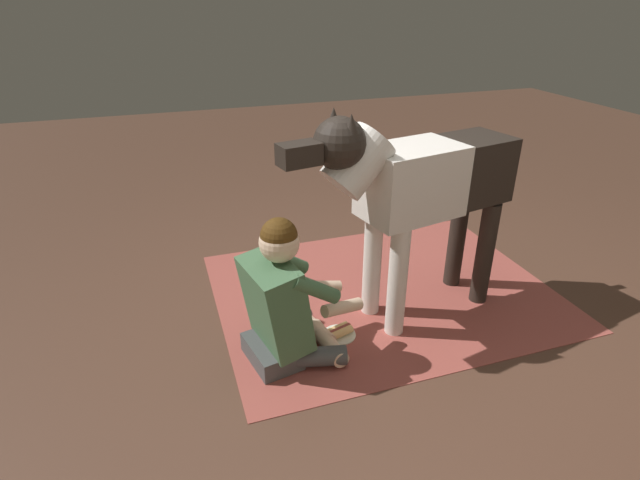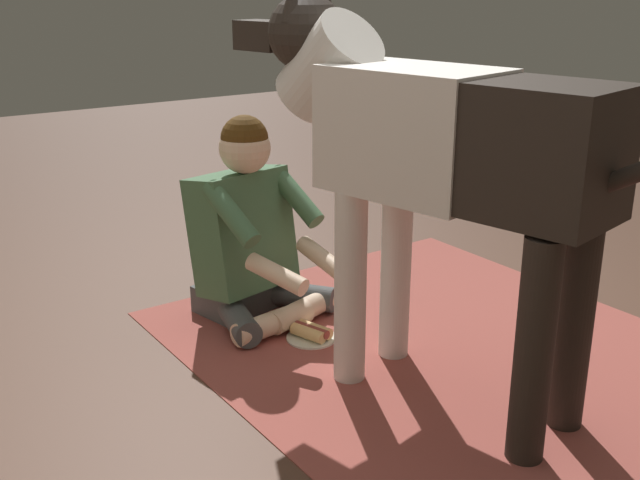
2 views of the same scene
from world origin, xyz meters
TOP-DOWN VIEW (x-y plane):
  - ground_plane at (0.00, 0.00)m, footprint 13.02×13.02m
  - area_rug at (-0.12, -0.19)m, footprint 2.25×1.77m
  - person_sitting_on_floor at (0.69, 0.26)m, footprint 0.69×0.57m
  - large_dog at (-0.18, 0.08)m, footprint 1.66×0.54m
  - hot_dog_on_plate at (0.34, 0.19)m, footprint 0.20×0.20m

SIDE VIEW (x-z plane):
  - ground_plane at x=0.00m, z-range 0.00..0.00m
  - area_rug at x=-0.12m, z-range 0.00..0.01m
  - hot_dog_on_plate at x=0.34m, z-range 0.00..0.06m
  - person_sitting_on_floor at x=0.69m, z-range -0.08..0.78m
  - large_dog at x=-0.18m, z-range 0.19..1.54m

